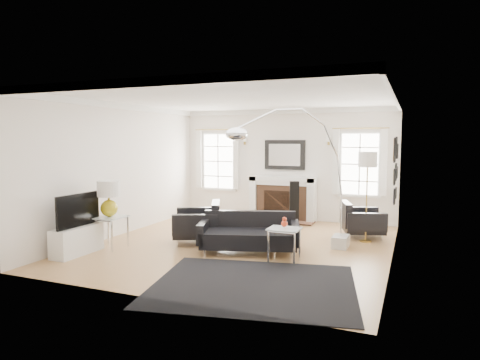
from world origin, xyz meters
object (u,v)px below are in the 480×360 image
at_px(armchair_left, 200,224).
at_px(armchair_right, 360,221).
at_px(gourd_lamp, 109,196).
at_px(arc_floor_lamp, 292,172).
at_px(fireplace, 282,199).
at_px(coffee_table, 247,216).
at_px(sofa, 249,234).

relative_size(armchair_left, armchair_right, 1.14).
bearing_deg(armchair_left, gourd_lamp, -141.98).
height_order(armchair_right, arc_floor_lamp, arc_floor_lamp).
xyz_separation_m(fireplace, armchair_left, (-0.85, -2.86, -0.17)).
distance_m(armchair_right, gourd_lamp, 5.07).
relative_size(coffee_table, gourd_lamp, 1.14).
bearing_deg(armchair_right, arc_floor_lamp, -121.14).
relative_size(sofa, gourd_lamp, 2.88).
relative_size(gourd_lamp, arc_floor_lamp, 0.25).
bearing_deg(fireplace, armchair_left, -106.57).
relative_size(sofa, armchair_left, 1.56).
bearing_deg(gourd_lamp, fireplace, 60.66).
distance_m(armchair_right, arc_floor_lamp, 2.26).
bearing_deg(armchair_left, arc_floor_lamp, -1.30).
relative_size(fireplace, arc_floor_lamp, 0.63).
bearing_deg(fireplace, gourd_lamp, -119.34).
height_order(armchair_right, gourd_lamp, gourd_lamp).
height_order(fireplace, sofa, fireplace).
bearing_deg(armchair_right, gourd_lamp, -147.53).
height_order(sofa, gourd_lamp, gourd_lamp).
distance_m(fireplace, coffee_table, 1.52).
bearing_deg(sofa, coffee_table, 112.53).
distance_m(sofa, gourd_lamp, 2.71).
bearing_deg(fireplace, arc_floor_lamp, -70.55).
relative_size(sofa, coffee_table, 2.53).
relative_size(armchair_right, arc_floor_lamp, 0.41).
distance_m(sofa, arc_floor_lamp, 1.37).
xyz_separation_m(armchair_right, arc_floor_lamp, (-1.02, -1.69, 1.11)).
bearing_deg(sofa, armchair_left, 164.99).
distance_m(sofa, armchair_left, 1.21).
height_order(fireplace, armchair_left, fireplace).
distance_m(armchair_left, armchair_right, 3.33).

